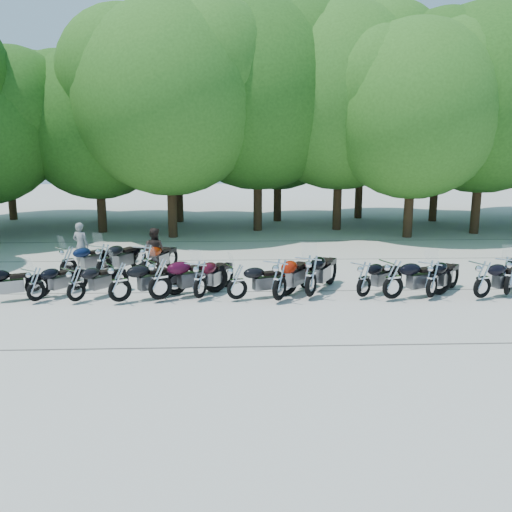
{
  "coord_description": "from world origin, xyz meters",
  "views": [
    {
      "loc": [
        -0.61,
        -14.25,
        4.42
      ],
      "look_at": [
        0.0,
        1.5,
        1.1
      ],
      "focal_mm": 38.0,
      "sensor_mm": 36.0,
      "label": 1
    }
  ],
  "objects_px": {
    "motorcycle_8": "(311,275)",
    "motorcycle_3": "(119,281)",
    "rider_0": "(81,245)",
    "rider_1": "(154,251)",
    "motorcycle_6": "(237,281)",
    "motorcycle_11": "(432,278)",
    "motorcycle_12": "(483,278)",
    "motorcycle_4": "(160,278)",
    "motorcycle_5": "(200,279)",
    "motorcycle_13": "(509,275)",
    "motorcycle_9": "(364,278)",
    "motorcycle_16": "(146,260)",
    "motorcycle_14": "(68,261)",
    "motorcycle_2": "(76,283)",
    "motorcycle_7": "(280,279)",
    "motorcycle_1": "(35,283)",
    "motorcycle_15": "(104,260)",
    "motorcycle_10": "(393,278)"
  },
  "relations": [
    {
      "from": "motorcycle_8",
      "to": "motorcycle_3",
      "type": "bearing_deg",
      "value": 30.89
    },
    {
      "from": "motorcycle_9",
      "to": "motorcycle_16",
      "type": "xyz_separation_m",
      "value": [
        -6.59,
        2.54,
        0.03
      ]
    },
    {
      "from": "motorcycle_7",
      "to": "motorcycle_14",
      "type": "bearing_deg",
      "value": 8.8
    },
    {
      "from": "rider_0",
      "to": "rider_1",
      "type": "height_order",
      "value": "rider_0"
    },
    {
      "from": "motorcycle_11",
      "to": "motorcycle_14",
      "type": "bearing_deg",
      "value": 27.54
    },
    {
      "from": "motorcycle_13",
      "to": "rider_1",
      "type": "xyz_separation_m",
      "value": [
        -10.66,
        3.16,
        0.14
      ]
    },
    {
      "from": "motorcycle_5",
      "to": "motorcycle_2",
      "type": "bearing_deg",
      "value": 29.34
    },
    {
      "from": "motorcycle_9",
      "to": "rider_0",
      "type": "distance_m",
      "value": 10.11
    },
    {
      "from": "motorcycle_2",
      "to": "motorcycle_6",
      "type": "distance_m",
      "value": 4.49
    },
    {
      "from": "motorcycle_1",
      "to": "motorcycle_16",
      "type": "xyz_separation_m",
      "value": [
        2.66,
        2.6,
        0.07
      ]
    },
    {
      "from": "motorcycle_15",
      "to": "rider_1",
      "type": "bearing_deg",
      "value": -124.6
    },
    {
      "from": "motorcycle_6",
      "to": "motorcycle_8",
      "type": "xyz_separation_m",
      "value": [
        2.11,
        0.16,
        0.12
      ]
    },
    {
      "from": "motorcycle_2",
      "to": "motorcycle_11",
      "type": "relative_size",
      "value": 0.92
    },
    {
      "from": "motorcycle_1",
      "to": "motorcycle_2",
      "type": "height_order",
      "value": "motorcycle_2"
    },
    {
      "from": "motorcycle_1",
      "to": "motorcycle_13",
      "type": "bearing_deg",
      "value": -144.26
    },
    {
      "from": "motorcycle_11",
      "to": "motorcycle_12",
      "type": "height_order",
      "value": "motorcycle_11"
    },
    {
      "from": "motorcycle_11",
      "to": "motorcycle_14",
      "type": "xyz_separation_m",
      "value": [
        -11.09,
        2.84,
        -0.02
      ]
    },
    {
      "from": "motorcycle_14",
      "to": "motorcycle_16",
      "type": "distance_m",
      "value": 2.59
    },
    {
      "from": "motorcycle_5",
      "to": "motorcycle_12",
      "type": "bearing_deg",
      "value": -155.48
    },
    {
      "from": "motorcycle_6",
      "to": "motorcycle_13",
      "type": "xyz_separation_m",
      "value": [
        7.86,
        0.16,
        0.06
      ]
    },
    {
      "from": "motorcycle_13",
      "to": "rider_0",
      "type": "distance_m",
      "value": 14.04
    },
    {
      "from": "motorcycle_9",
      "to": "motorcycle_10",
      "type": "distance_m",
      "value": 0.81
    },
    {
      "from": "motorcycle_7",
      "to": "motorcycle_9",
      "type": "relative_size",
      "value": 1.15
    },
    {
      "from": "motorcycle_4",
      "to": "motorcycle_5",
      "type": "distance_m",
      "value": 1.11
    },
    {
      "from": "motorcycle_3",
      "to": "rider_1",
      "type": "bearing_deg",
      "value": -38.65
    },
    {
      "from": "rider_0",
      "to": "motorcycle_9",
      "type": "bearing_deg",
      "value": 173.63
    },
    {
      "from": "motorcycle_6",
      "to": "motorcycle_9",
      "type": "distance_m",
      "value": 3.63
    },
    {
      "from": "motorcycle_6",
      "to": "motorcycle_13",
      "type": "distance_m",
      "value": 7.86
    },
    {
      "from": "motorcycle_13",
      "to": "motorcycle_6",
      "type": "bearing_deg",
      "value": 35.34
    },
    {
      "from": "motorcycle_7",
      "to": "motorcycle_13",
      "type": "xyz_separation_m",
      "value": [
        6.68,
        0.33,
        -0.03
      ]
    },
    {
      "from": "motorcycle_11",
      "to": "motorcycle_16",
      "type": "bearing_deg",
      "value": 24.37
    },
    {
      "from": "motorcycle_6",
      "to": "motorcycle_12",
      "type": "xyz_separation_m",
      "value": [
        6.97,
        -0.14,
        0.04
      ]
    },
    {
      "from": "motorcycle_6",
      "to": "motorcycle_7",
      "type": "relative_size",
      "value": 0.86
    },
    {
      "from": "motorcycle_16",
      "to": "motorcycle_10",
      "type": "bearing_deg",
      "value": -178.2
    },
    {
      "from": "motorcycle_16",
      "to": "motorcycle_11",
      "type": "bearing_deg",
      "value": -174.87
    },
    {
      "from": "motorcycle_9",
      "to": "motorcycle_16",
      "type": "height_order",
      "value": "motorcycle_16"
    },
    {
      "from": "motorcycle_1",
      "to": "motorcycle_11",
      "type": "bearing_deg",
      "value": -145.17
    },
    {
      "from": "motorcycle_5",
      "to": "motorcycle_15",
      "type": "height_order",
      "value": "motorcycle_15"
    },
    {
      "from": "motorcycle_1",
      "to": "rider_0",
      "type": "height_order",
      "value": "rider_0"
    },
    {
      "from": "motorcycle_2",
      "to": "motorcycle_15",
      "type": "relative_size",
      "value": 0.87
    },
    {
      "from": "motorcycle_3",
      "to": "motorcycle_8",
      "type": "bearing_deg",
      "value": -118.01
    },
    {
      "from": "motorcycle_9",
      "to": "rider_0",
      "type": "height_order",
      "value": "rider_0"
    },
    {
      "from": "motorcycle_1",
      "to": "motorcycle_4",
      "type": "relative_size",
      "value": 0.82
    },
    {
      "from": "motorcycle_3",
      "to": "motorcycle_10",
      "type": "bearing_deg",
      "value": -121.25
    },
    {
      "from": "motorcycle_2",
      "to": "motorcycle_10",
      "type": "relative_size",
      "value": 0.87
    },
    {
      "from": "motorcycle_4",
      "to": "motorcycle_11",
      "type": "distance_m",
      "value": 7.72
    },
    {
      "from": "motorcycle_14",
      "to": "motorcycle_4",
      "type": "bearing_deg",
      "value": -177.07
    },
    {
      "from": "motorcycle_4",
      "to": "motorcycle_13",
      "type": "xyz_separation_m",
      "value": [
        10.02,
        0.14,
        -0.04
      ]
    },
    {
      "from": "motorcycle_8",
      "to": "motorcycle_14",
      "type": "xyz_separation_m",
      "value": [
        -7.65,
        2.65,
        -0.1
      ]
    },
    {
      "from": "motorcycle_14",
      "to": "motorcycle_13",
      "type": "bearing_deg",
      "value": -148.7
    }
  ]
}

